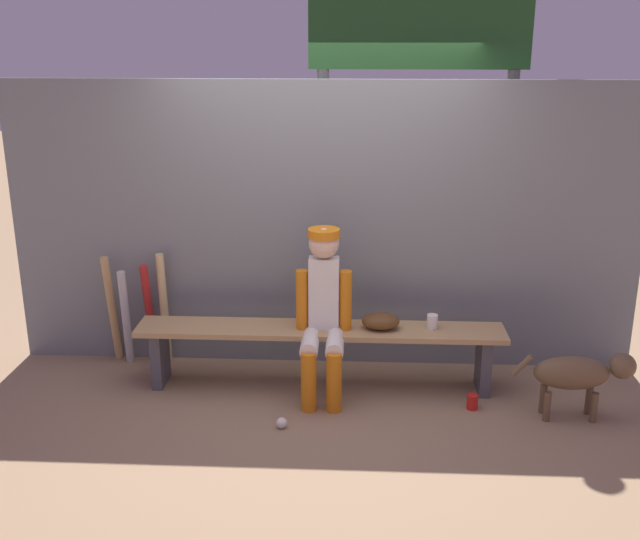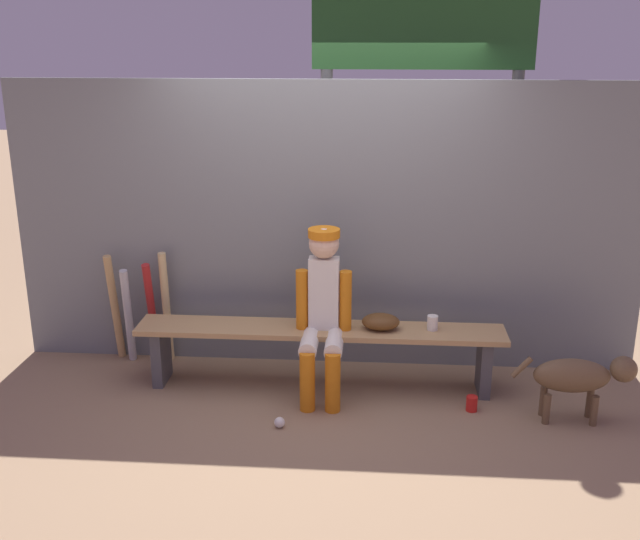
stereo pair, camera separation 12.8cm
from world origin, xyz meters
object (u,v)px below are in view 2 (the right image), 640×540
at_px(baseball_glove, 381,322).
at_px(dog, 580,376).
at_px(dugout_bench, 320,340).
at_px(player_seated, 323,308).
at_px(scoreboard, 430,61).
at_px(bat_wood_natural, 166,307).
at_px(baseball, 279,422).
at_px(bat_wood_tan, 115,307).
at_px(bat_aluminum_silver, 128,316).
at_px(cup_on_ground, 472,404).
at_px(cup_on_bench, 433,323).
at_px(bat_aluminum_red, 152,311).

bearing_deg(baseball_glove, dog, -16.04).
height_order(dugout_bench, player_seated, player_seated).
distance_m(dugout_bench, scoreboard, 2.44).
relative_size(dugout_bench, bat_wood_natural, 2.95).
bearing_deg(baseball, bat_wood_tan, 145.21).
xyz_separation_m(player_seated, bat_aluminum_silver, (-1.59, 0.42, -0.27)).
bearing_deg(bat_wood_natural, cup_on_ground, -15.97).
bearing_deg(cup_on_bench, dog, -22.76).
xyz_separation_m(bat_aluminum_silver, cup_on_ground, (2.68, -0.61, -0.35)).
height_order(baseball_glove, bat_aluminum_silver, bat_aluminum_silver).
bearing_deg(baseball, cup_on_bench, 32.12).
relative_size(dugout_bench, bat_aluminum_silver, 3.35).
xyz_separation_m(dugout_bench, bat_wood_natural, (-1.27, 0.38, 0.09)).
bearing_deg(baseball_glove, baseball, -136.43).
height_order(bat_aluminum_silver, cup_on_ground, bat_aluminum_silver).
bearing_deg(bat_aluminum_silver, bat_wood_tan, 152.68).
xyz_separation_m(bat_wood_natural, bat_wood_tan, (-0.43, -0.00, -0.01)).
relative_size(baseball_glove, cup_on_bench, 2.55).
bearing_deg(bat_aluminum_silver, dog, -11.69).
bearing_deg(cup_on_bench, bat_wood_natural, 170.39).
bearing_deg(player_seated, dog, -8.98).
xyz_separation_m(baseball, cup_on_ground, (1.34, 0.34, 0.02)).
height_order(baseball_glove, bat_aluminum_red, bat_aluminum_red).
bearing_deg(baseball, dugout_bench, 70.47).
xyz_separation_m(player_seated, bat_wood_natural, (-1.30, 0.49, -0.21)).
relative_size(bat_wood_tan, scoreboard, 0.27).
bearing_deg(bat_wood_tan, bat_aluminum_silver, -27.32).
bearing_deg(dugout_bench, cup_on_bench, 1.40).
bearing_deg(bat_wood_tan, dog, -12.32).
distance_m(cup_on_bench, scoreboard, 2.16).
bearing_deg(player_seated, bat_aluminum_silver, 165.34).
bearing_deg(dugout_bench, baseball, -109.53).
xyz_separation_m(bat_aluminum_red, cup_on_bench, (2.23, -0.37, 0.11)).
height_order(bat_aluminum_red, baseball, bat_aluminum_red).
bearing_deg(player_seated, scoreboard, 59.22).
bearing_deg(baseball, dog, 7.06).
height_order(bat_wood_natural, bat_aluminum_silver, bat_wood_natural).
distance_m(dugout_bench, player_seated, 0.32).
distance_m(dugout_bench, cup_on_bench, 0.85).
relative_size(bat_wood_natural, bat_aluminum_silver, 1.13).
bearing_deg(baseball, bat_wood_natural, 135.58).
relative_size(baseball_glove, baseball, 3.78).
bearing_deg(baseball, bat_aluminum_silver, 144.54).
bearing_deg(baseball, scoreboard, 60.65).
height_order(bat_wood_natural, bat_aluminum_red, bat_wood_natural).
relative_size(bat_aluminum_red, cup_on_bench, 7.83).
relative_size(bat_wood_natural, cup_on_bench, 8.46).
relative_size(bat_aluminum_silver, dog, 0.97).
distance_m(cup_on_ground, dog, 0.76).
xyz_separation_m(dugout_bench, baseball_glove, (0.45, 0.00, 0.16)).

